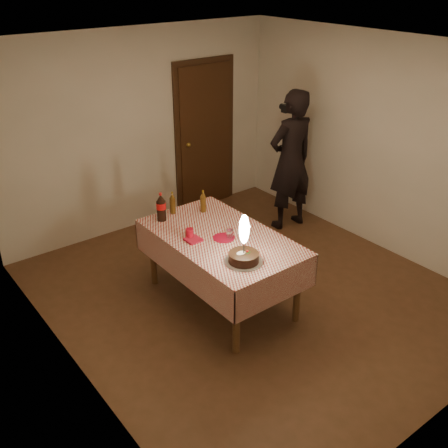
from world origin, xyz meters
The scene contains 12 objects.
ground centered at (0.00, 0.00, 0.00)m, with size 4.00×4.50×0.01m, color brown.
room_shell centered at (0.03, 0.08, 1.65)m, with size 4.04×4.54×2.62m.
dining_table centered at (-0.35, 0.08, 0.69)m, with size 1.02×1.72×0.79m.
birthday_cake centered at (-0.49, -0.45, 0.91)m, with size 0.36×0.36×0.49m.
red_plate centered at (-0.36, 0.03, 0.80)m, with size 0.22×0.22×0.01m, color #A70B25.
red_cup centered at (-0.62, 0.25, 0.84)m, with size 0.08×0.08×0.10m, color #B40C1E.
clear_cup centered at (-0.30, 0.00, 0.84)m, with size 0.07×0.07×0.09m, color silver.
napkin_stack centered at (-0.63, 0.18, 0.80)m, with size 0.15×0.15×0.02m, color #AF142A.
cola_bottle centered at (-0.63, 0.76, 0.95)m, with size 0.10×0.10×0.32m.
amber_bottle_left centered at (-0.45, 0.83, 0.91)m, with size 0.06×0.06×0.25m.
amber_bottle_right centered at (-0.15, 0.66, 0.91)m, with size 0.06×0.06×0.25m.
photographer centered at (1.48, 0.97, 0.94)m, with size 0.72×0.50×1.88m.
Camera 1 is at (-3.19, -3.64, 3.32)m, focal length 42.00 mm.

